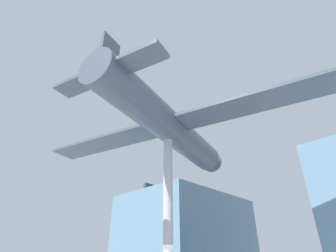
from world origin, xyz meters
The scene contains 3 objects.
glass_pavilion_left centered at (-9.58, 12.52, 4.08)m, with size 9.45×12.64×8.74m.
support_pylon_central centered at (0.00, 0.00, 4.00)m, with size 0.51×0.51×8.00m.
suspended_airplane centered at (-0.05, 0.18, 8.93)m, with size 17.88×13.71×3.06m.
Camera 1 is at (9.52, -9.74, 1.63)m, focal length 28.00 mm.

